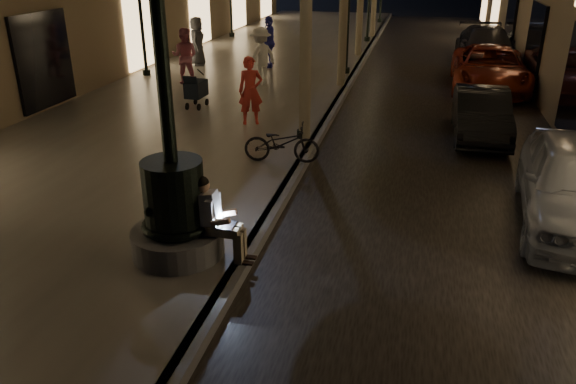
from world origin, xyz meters
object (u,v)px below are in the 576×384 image
(car_second, at_px, (481,114))
(pedestrian_blue, at_px, (269,42))
(fountain_lamppost, at_px, (174,192))
(seated_man_laptop, at_px, (214,216))
(lamp_curb_a, at_px, (304,9))
(pedestrian_white, at_px, (261,56))
(stroller, at_px, (196,89))
(car_rear, at_px, (486,46))
(car_third, at_px, (490,69))
(pedestrian_dark, at_px, (197,41))
(pedestrian_pink, at_px, (185,56))
(bicycle, at_px, (282,143))
(pedestrian_red, at_px, (251,91))

(car_second, distance_m, pedestrian_blue, 9.99)
(fountain_lamppost, relative_size, seated_man_laptop, 3.99)
(lamp_curb_a, distance_m, pedestrian_white, 6.36)
(stroller, xyz_separation_m, car_rear, (8.87, 9.89, 0.01))
(car_rear, bearing_deg, car_third, -96.35)
(car_second, distance_m, pedestrian_dark, 12.13)
(stroller, bearing_deg, pedestrian_white, 74.65)
(fountain_lamppost, relative_size, pedestrian_white, 2.74)
(pedestrian_pink, relative_size, bicycle, 1.14)
(bicycle, bearing_deg, pedestrian_pink, 29.67)
(fountain_lamppost, xyz_separation_m, pedestrian_red, (-0.88, 6.90, -0.13))
(stroller, height_order, pedestrian_white, pedestrian_white)
(stroller, height_order, car_second, stroller)
(seated_man_laptop, relative_size, pedestrian_white, 0.69)
(stroller, distance_m, car_third, 10.03)
(seated_man_laptop, bearing_deg, pedestrian_white, 102.19)
(car_third, height_order, pedestrian_red, pedestrian_red)
(pedestrian_dark, bearing_deg, pedestrian_blue, -97.61)
(pedestrian_pink, relative_size, pedestrian_blue, 0.96)
(lamp_curb_a, relative_size, stroller, 4.38)
(pedestrian_white, relative_size, pedestrian_dark, 1.02)
(fountain_lamppost, xyz_separation_m, pedestrian_dark, (-5.23, 14.19, -0.08))
(fountain_lamppost, distance_m, pedestrian_dark, 15.13)
(seated_man_laptop, bearing_deg, stroller, 113.39)
(fountain_lamppost, bearing_deg, pedestrian_blue, 99.28)
(pedestrian_white, bearing_deg, stroller, 15.92)
(car_third, distance_m, pedestrian_red, 9.16)
(fountain_lamppost, bearing_deg, pedestrian_pink, 111.85)
(fountain_lamppost, xyz_separation_m, pedestrian_white, (-1.86, 11.44, -0.06))
(bicycle, bearing_deg, seated_man_laptop, 173.31)
(car_second, relative_size, pedestrian_red, 2.12)
(car_second, xyz_separation_m, car_rear, (0.99, 10.27, 0.14))
(lamp_curb_a, relative_size, pedestrian_red, 2.74)
(bicycle, bearing_deg, car_rear, -28.28)
(lamp_curb_a, xyz_separation_m, car_third, (5.00, 7.26, -2.51))
(lamp_curb_a, height_order, car_second, lamp_curb_a)
(stroller, height_order, car_rear, car_rear)
(pedestrian_white, bearing_deg, car_rear, 162.63)
(fountain_lamppost, height_order, car_third, fountain_lamppost)
(car_third, relative_size, pedestrian_blue, 2.71)
(pedestrian_white, distance_m, pedestrian_blue, 3.03)
(lamp_curb_a, xyz_separation_m, pedestrian_pink, (-5.12, 5.03, -2.10))
(pedestrian_red, height_order, pedestrian_blue, pedestrian_blue)
(pedestrian_pink, height_order, pedestrian_white, pedestrian_white)
(lamp_curb_a, bearing_deg, car_second, 21.55)
(fountain_lamppost, height_order, pedestrian_dark, fountain_lamppost)
(car_third, xyz_separation_m, car_rear, (0.29, 4.71, 0.03))
(pedestrian_blue, bearing_deg, bicycle, 8.12)
(car_third, xyz_separation_m, pedestrian_red, (-6.58, -6.36, 0.35))
(car_rear, xyz_separation_m, pedestrian_white, (-7.85, -6.54, 0.39))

